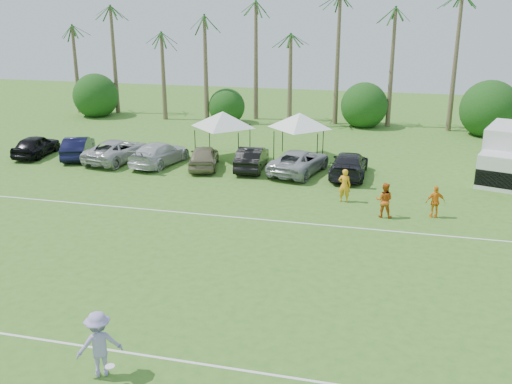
# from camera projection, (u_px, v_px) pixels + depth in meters

# --- Properties ---
(field_lines) EXTENTS (80.00, 12.10, 0.01)m
(field_lines) POSITION_uv_depth(u_px,v_px,m) (161.00, 265.00, 23.13)
(field_lines) COLOR white
(field_lines) RESTS_ON ground
(palm_tree_0) EXTENTS (2.40, 2.40, 8.90)m
(palm_tree_0) POSITION_uv_depth(u_px,v_px,m) (66.00, 34.00, 53.54)
(palm_tree_0) COLOR brown
(palm_tree_0) RESTS_ON ground
(palm_tree_1) EXTENTS (2.40, 2.40, 9.90)m
(palm_tree_1) POSITION_uv_depth(u_px,v_px,m) (113.00, 25.00, 52.11)
(palm_tree_1) COLOR brown
(palm_tree_1) RESTS_ON ground
(palm_tree_2) EXTENTS (2.40, 2.40, 10.90)m
(palm_tree_2) POSITION_uv_depth(u_px,v_px,m) (164.00, 15.00, 50.69)
(palm_tree_2) COLOR brown
(palm_tree_2) RESTS_ON ground
(palm_tree_3) EXTENTS (2.40, 2.40, 11.90)m
(palm_tree_3) POSITION_uv_depth(u_px,v_px,m) (206.00, 5.00, 49.50)
(palm_tree_3) COLOR brown
(palm_tree_3) RESTS_ON ground
(palm_tree_4) EXTENTS (2.40, 2.40, 8.90)m
(palm_tree_4) POSITION_uv_depth(u_px,v_px,m) (251.00, 37.00, 49.38)
(palm_tree_4) COLOR brown
(palm_tree_4) RESTS_ON ground
(palm_tree_5) EXTENTS (2.40, 2.40, 9.90)m
(palm_tree_5) POSITION_uv_depth(u_px,v_px,m) (297.00, 26.00, 48.19)
(palm_tree_5) COLOR brown
(palm_tree_5) RESTS_ON ground
(palm_tree_6) EXTENTS (2.40, 2.40, 10.90)m
(palm_tree_6) POSITION_uv_depth(u_px,v_px,m) (345.00, 16.00, 47.00)
(palm_tree_6) COLOR brown
(palm_tree_6) RESTS_ON ground
(palm_tree_7) EXTENTS (2.40, 2.40, 11.90)m
(palm_tree_7) POSITION_uv_depth(u_px,v_px,m) (395.00, 5.00, 45.81)
(palm_tree_7) COLOR brown
(palm_tree_7) RESTS_ON ground
(palm_tree_8) EXTENTS (2.40, 2.40, 8.90)m
(palm_tree_8) POSITION_uv_depth(u_px,v_px,m) (457.00, 39.00, 45.46)
(palm_tree_8) COLOR brown
(palm_tree_8) RESTS_ON ground
(bush_tree_0) EXTENTS (4.00, 4.00, 4.00)m
(bush_tree_0) POSITION_uv_depth(u_px,v_px,m) (105.00, 94.00, 55.53)
(bush_tree_0) COLOR brown
(bush_tree_0) RESTS_ON ground
(bush_tree_1) EXTENTS (4.00, 4.00, 4.00)m
(bush_tree_1) POSITION_uv_depth(u_px,v_px,m) (233.00, 99.00, 52.54)
(bush_tree_1) COLOR brown
(bush_tree_1) RESTS_ON ground
(bush_tree_2) EXTENTS (4.00, 4.00, 4.00)m
(bush_tree_2) POSITION_uv_depth(u_px,v_px,m) (365.00, 105.00, 49.77)
(bush_tree_2) COLOR brown
(bush_tree_2) RESTS_ON ground
(bush_tree_3) EXTENTS (4.00, 4.00, 4.00)m
(bush_tree_3) POSITION_uv_depth(u_px,v_px,m) (486.00, 109.00, 47.46)
(bush_tree_3) COLOR brown
(bush_tree_3) RESTS_ON ground
(sideline_player_a) EXTENTS (0.68, 0.47, 1.81)m
(sideline_player_a) POSITION_uv_depth(u_px,v_px,m) (344.00, 185.00, 30.34)
(sideline_player_a) COLOR #F9A31B
(sideline_player_a) RESTS_ON ground
(sideline_player_b) EXTENTS (0.90, 0.72, 1.77)m
(sideline_player_b) POSITION_uv_depth(u_px,v_px,m) (384.00, 200.00, 28.11)
(sideline_player_b) COLOR #CB5B16
(sideline_player_b) RESTS_ON ground
(sideline_player_c) EXTENTS (1.02, 0.65, 1.62)m
(sideline_player_c) POSITION_uv_depth(u_px,v_px,m) (435.00, 202.00, 28.10)
(sideline_player_c) COLOR orange
(sideline_player_c) RESTS_ON ground
(box_truck) EXTENTS (3.97, 6.45, 3.12)m
(box_truck) POSITION_uv_depth(u_px,v_px,m) (506.00, 151.00, 34.27)
(box_truck) COLOR silver
(box_truck) RESTS_ON ground
(canopy_tent_left) EXTENTS (4.63, 4.63, 3.75)m
(canopy_tent_left) POSITION_uv_depth(u_px,v_px,m) (223.00, 111.00, 38.55)
(canopy_tent_left) COLOR black
(canopy_tent_left) RESTS_ON ground
(canopy_tent_right) EXTENTS (4.50, 4.50, 3.64)m
(canopy_tent_right) POSITION_uv_depth(u_px,v_px,m) (300.00, 113.00, 38.52)
(canopy_tent_right) COLOR black
(canopy_tent_right) RESTS_ON ground
(frisbee_player) EXTENTS (1.47, 1.32, 1.97)m
(frisbee_player) POSITION_uv_depth(u_px,v_px,m) (99.00, 344.00, 15.97)
(frisbee_player) COLOR #9F92CF
(frisbee_player) RESTS_ON ground
(parked_car_0) EXTENTS (2.17, 4.52, 1.49)m
(parked_car_0) POSITION_uv_depth(u_px,v_px,m) (36.00, 146.00, 39.68)
(parked_car_0) COLOR black
(parked_car_0) RESTS_ON ground
(parked_car_1) EXTENTS (3.03, 4.79, 1.49)m
(parked_car_1) POSITION_uv_depth(u_px,v_px,m) (78.00, 147.00, 39.23)
(parked_car_1) COLOR black
(parked_car_1) RESTS_ON ground
(parked_car_2) EXTENTS (3.23, 5.67, 1.49)m
(parked_car_2) POSITION_uv_depth(u_px,v_px,m) (118.00, 150.00, 38.35)
(parked_car_2) COLOR #AFAFAF
(parked_car_2) RESTS_ON ground
(parked_car_3) EXTENTS (2.96, 5.42, 1.49)m
(parked_car_3) POSITION_uv_depth(u_px,v_px,m) (160.00, 154.00, 37.54)
(parked_car_3) COLOR silver
(parked_car_3) RESTS_ON ground
(parked_car_4) EXTENTS (2.76, 4.67, 1.49)m
(parked_car_4) POSITION_uv_depth(u_px,v_px,m) (204.00, 157.00, 36.77)
(parked_car_4) COLOR #82775A
(parked_car_4) RESTS_ON ground
(parked_car_5) EXTENTS (1.93, 4.63, 1.49)m
(parked_car_5) POSITION_uv_depth(u_px,v_px,m) (252.00, 158.00, 36.44)
(parked_car_5) COLOR black
(parked_car_5) RESTS_ON ground
(parked_car_6) EXTENTS (3.59, 5.78, 1.49)m
(parked_car_6) POSITION_uv_depth(u_px,v_px,m) (299.00, 161.00, 35.63)
(parked_car_6) COLOR #9EA0A3
(parked_car_6) RESTS_ON ground
(parked_car_7) EXTENTS (2.14, 5.16, 1.49)m
(parked_car_7) POSITION_uv_depth(u_px,v_px,m) (349.00, 164.00, 34.96)
(parked_car_7) COLOR black
(parked_car_7) RESTS_ON ground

